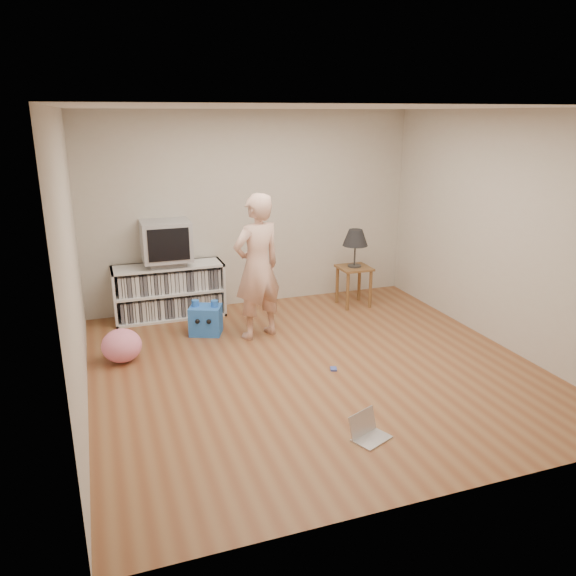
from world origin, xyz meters
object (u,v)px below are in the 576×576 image
(side_table, at_px, (354,276))
(laptop, at_px, (367,431))
(media_unit, at_px, (169,291))
(person, at_px, (257,267))
(dvd_deck, at_px, (167,262))
(crt_tv, at_px, (166,240))
(table_lamp, at_px, (355,239))
(plush_pink, at_px, (122,346))
(plush_blue, at_px, (206,320))

(side_table, relative_size, laptop, 1.49)
(media_unit, distance_m, person, 1.46)
(dvd_deck, relative_size, person, 0.26)
(person, distance_m, laptop, 2.54)
(media_unit, xyz_separation_m, side_table, (2.46, -0.39, 0.07))
(crt_tv, relative_size, side_table, 1.09)
(table_lamp, height_order, person, person)
(laptop, bearing_deg, table_lamp, 43.07)
(table_lamp, distance_m, plush_pink, 3.34)
(dvd_deck, xyz_separation_m, laptop, (1.11, -3.42, -0.68))
(crt_tv, height_order, plush_blue, crt_tv)
(laptop, relative_size, plush_blue, 0.82)
(media_unit, distance_m, dvd_deck, 0.39)
(media_unit, height_order, side_table, media_unit)
(crt_tv, distance_m, table_lamp, 2.49)
(plush_blue, bearing_deg, media_unit, 135.50)
(crt_tv, relative_size, table_lamp, 1.17)
(side_table, xyz_separation_m, plush_pink, (-3.14, -0.85, -0.24))
(crt_tv, xyz_separation_m, side_table, (2.46, -0.37, -0.60))
(dvd_deck, distance_m, plush_pink, 1.50)
(side_table, relative_size, plush_pink, 1.30)
(plush_pink, bearing_deg, table_lamp, 15.10)
(dvd_deck, distance_m, laptop, 3.66)
(person, xyz_separation_m, plush_blue, (-0.58, 0.28, -0.67))
(media_unit, xyz_separation_m, person, (0.89, -1.04, 0.50))
(plush_pink, bearing_deg, side_table, 15.10)
(media_unit, bearing_deg, laptop, -72.06)
(laptop, xyz_separation_m, plush_blue, (-0.79, 2.68, 0.12))
(media_unit, distance_m, plush_pink, 1.42)
(laptop, height_order, plush_pink, plush_pink)
(person, height_order, laptop, person)
(plush_pink, bearing_deg, crt_tv, 60.60)
(crt_tv, bearing_deg, plush_blue, -66.51)
(laptop, relative_size, plush_pink, 0.87)
(media_unit, xyz_separation_m, plush_pink, (-0.68, -1.23, -0.17))
(dvd_deck, xyz_separation_m, crt_tv, (0.00, -0.00, 0.29))
(crt_tv, distance_m, plush_pink, 1.63)
(side_table, relative_size, plush_blue, 1.22)
(dvd_deck, bearing_deg, table_lamp, -8.56)
(person, bearing_deg, side_table, -175.61)
(side_table, distance_m, person, 1.75)
(dvd_deck, bearing_deg, side_table, -8.56)
(person, height_order, plush_blue, person)
(dvd_deck, distance_m, side_table, 2.51)
(person, xyz_separation_m, plush_pink, (-1.58, -0.20, -0.67))
(side_table, bearing_deg, dvd_deck, 171.44)
(side_table, bearing_deg, crt_tv, 171.52)
(media_unit, distance_m, plush_blue, 0.84)
(dvd_deck, distance_m, person, 1.36)
(crt_tv, bearing_deg, laptop, -71.96)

